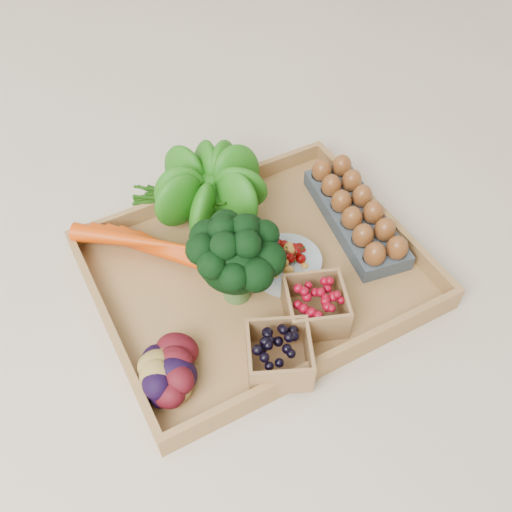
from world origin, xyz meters
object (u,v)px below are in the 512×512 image
tray (256,275)px  egg_carton (355,218)px  cherry_bowl (287,265)px  broccoli (236,272)px

tray → egg_carton: bearing=4.1°
tray → egg_carton: 0.23m
cherry_bowl → egg_carton: bearing=12.5°
cherry_bowl → egg_carton: same height
broccoli → egg_carton: (0.28, 0.04, -0.05)m
tray → cherry_bowl: cherry_bowl is taller
tray → cherry_bowl: 0.06m
broccoli → cherry_bowl: broccoli is taller
tray → egg_carton: egg_carton is taller
cherry_bowl → egg_carton: size_ratio=0.44×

